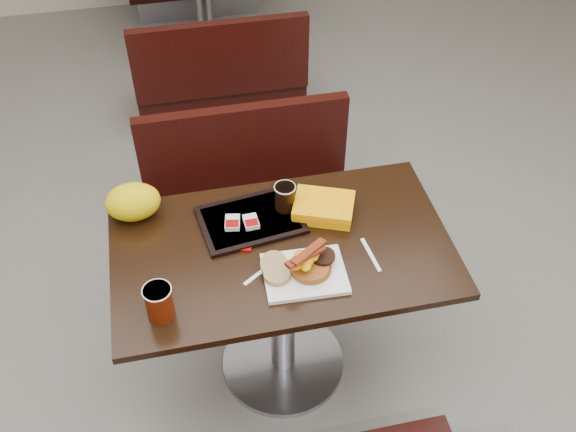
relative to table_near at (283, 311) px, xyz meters
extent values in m
cube|color=gray|center=(0.00, 0.00, -0.38)|extent=(6.00, 7.00, 0.01)
cube|color=white|center=(0.05, -0.15, 0.38)|extent=(0.29, 0.23, 0.02)
cylinder|color=#984619|center=(0.07, -0.14, 0.41)|extent=(0.18, 0.18, 0.03)
cylinder|color=black|center=(0.12, -0.12, 0.43)|extent=(0.10, 0.10, 0.01)
ellipsoid|color=#FFB305|center=(0.05, -0.15, 0.45)|extent=(0.11, 0.11, 0.05)
cylinder|color=tan|center=(-0.05, -0.15, 0.40)|extent=(0.11, 0.11, 0.02)
cylinder|color=tan|center=(-0.05, -0.11, 0.41)|extent=(0.11, 0.11, 0.05)
cylinder|color=#902605|center=(-0.44, -0.21, 0.44)|extent=(0.09, 0.09, 0.12)
cube|color=white|center=(0.30, -0.11, 0.38)|extent=(0.03, 0.16, 0.00)
cube|color=#8C0504|center=(-0.13, 0.01, 0.38)|extent=(0.05, 0.04, 0.01)
cube|color=black|center=(-0.09, 0.14, 0.38)|extent=(0.40, 0.31, 0.02)
cube|color=silver|center=(-0.16, 0.13, 0.40)|extent=(0.06, 0.08, 0.02)
cube|color=silver|center=(-0.09, 0.12, 0.40)|extent=(0.05, 0.07, 0.02)
cylinder|color=black|center=(0.05, 0.18, 0.44)|extent=(0.08, 0.08, 0.10)
cube|color=#FFA104|center=(0.18, 0.13, 0.40)|extent=(0.26, 0.23, 0.06)
ellipsoid|color=#DDCC07|center=(-0.50, 0.27, 0.44)|extent=(0.22, 0.17, 0.14)
camera|label=1|loc=(-0.31, -1.55, 2.08)|focal=40.99mm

